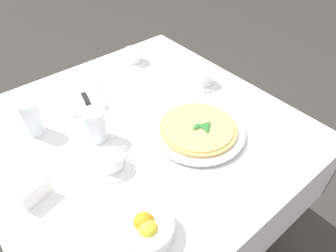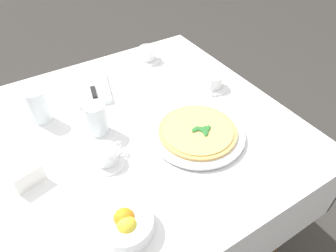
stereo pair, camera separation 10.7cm
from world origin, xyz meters
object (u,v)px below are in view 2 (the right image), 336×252
pizza_plate (197,134)px  pizza (198,131)px  coffee_cup_near_right (213,82)px  menu_card (31,180)px  coffee_cup_back_corner (147,54)px  citrus_bowl (125,223)px  napkin_folded (93,89)px  water_glass_far_right (97,120)px  dinner_knife (92,86)px  coffee_cup_left_edge (106,156)px  water_glass_center_back (39,108)px

pizza_plate → pizza: bearing=-141.9°
coffee_cup_near_right → menu_card: 0.77m
pizza_plate → pizza: pizza is taller
coffee_cup_back_corner → citrus_bowl: same height
napkin_folded → citrus_bowl: citrus_bowl is taller
napkin_folded → menu_card: (-0.36, 0.33, 0.02)m
water_glass_far_right → dinner_knife: size_ratio=0.60×
pizza_plate → coffee_cup_near_right: (0.20, -0.23, 0.01)m
dinner_knife → menu_card: size_ratio=2.20×
pizza_plate → coffee_cup_near_right: coffee_cup_near_right is taller
pizza → coffee_cup_left_edge: 0.32m
pizza → water_glass_far_right: water_glass_far_right is taller
citrus_bowl → menu_card: (0.27, 0.17, 0.00)m
coffee_cup_near_right → napkin_folded: bearing=60.7°
menu_card → water_glass_center_back: bearing=55.6°
coffee_cup_near_right → pizza_plate: bearing=131.7°
pizza_plate → coffee_cup_back_corner: size_ratio=2.50×
water_glass_far_right → dinner_knife: bearing=-16.6°
coffee_cup_left_edge → menu_card: (0.02, 0.22, 0.00)m
pizza → citrus_bowl: (-0.18, 0.37, 0.00)m
dinner_knife → napkin_folded: bearing=180.0°
coffee_cup_near_right → water_glass_center_back: (0.17, 0.66, 0.03)m
pizza_plate → coffee_cup_left_edge: coffee_cup_left_edge is taller
napkin_folded → pizza_plate: bearing=-139.9°
coffee_cup_left_edge → dinner_knife: 0.40m
coffee_cup_near_right → citrus_bowl: citrus_bowl is taller
coffee_cup_back_corner → coffee_cup_left_edge: size_ratio=0.99×
dinner_knife → menu_card: menu_card is taller
pizza → coffee_cup_near_right: coffee_cup_near_right is taller
coffee_cup_near_right → coffee_cup_back_corner: (0.34, 0.12, 0.00)m
citrus_bowl → menu_card: size_ratio=1.70×
coffee_cup_near_right → dinner_knife: (0.25, 0.43, -0.00)m
napkin_folded → menu_card: menu_card is taller
water_glass_center_back → water_glass_far_right: (-0.17, -0.15, -0.01)m
pizza → menu_card: 0.54m
coffee_cup_near_right → water_glass_center_back: 0.68m
water_glass_center_back → dinner_knife: water_glass_center_back is taller
coffee_cup_near_right → pizza: bearing=131.8°
citrus_bowl → water_glass_far_right: bearing=-12.5°
coffee_cup_left_edge → citrus_bowl: 0.25m
coffee_cup_back_corner → menu_card: 0.79m
dinner_knife → pizza_plate: bearing=-141.7°
coffee_cup_near_right → water_glass_far_right: water_glass_far_right is taller
pizza_plate → menu_card: 0.54m
dinner_knife → coffee_cup_left_edge: bearing=178.1°
pizza_plate → coffee_cup_near_right: size_ratio=2.50×
water_glass_far_right → dinner_knife: (0.24, -0.07, -0.03)m
pizza_plate → coffee_cup_back_corner: bearing=-11.0°
coffee_cup_back_corner → coffee_cup_left_edge: 0.64m
coffee_cup_back_corner → citrus_bowl: size_ratio=0.87×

